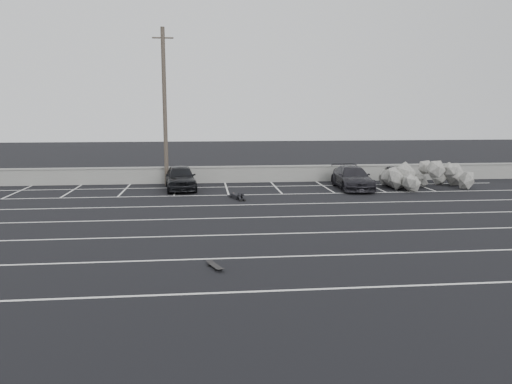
{
  "coord_description": "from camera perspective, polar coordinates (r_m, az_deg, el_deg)",
  "views": [
    {
      "loc": [
        -0.35,
        -18.11,
        4.55
      ],
      "look_at": [
        1.96,
        3.76,
        1.0
      ],
      "focal_mm": 35.0,
      "sensor_mm": 36.0,
      "label": 1
    }
  ],
  "objects": [
    {
      "name": "car_left",
      "position": [
        29.69,
        -8.63,
        1.66
      ],
      "size": [
        2.12,
        4.39,
        1.44
      ],
      "primitive_type": "imported",
      "rotation": [
        0.0,
        0.0,
        0.1
      ],
      "color": "black",
      "rests_on": "ground"
    },
    {
      "name": "ground",
      "position": [
        18.68,
        -4.79,
        -4.96
      ],
      "size": [
        120.0,
        120.0,
        0.0
      ],
      "primitive_type": "plane",
      "color": "black",
      "rests_on": "ground"
    },
    {
      "name": "trash_bin",
      "position": [
        34.28,
        15.19,
        2.02
      ],
      "size": [
        0.63,
        0.63,
        0.93
      ],
      "rotation": [
        0.0,
        0.0,
        0.03
      ],
      "color": "#242427",
      "rests_on": "ground"
    },
    {
      "name": "stall_lines",
      "position": [
        22.97,
        -5.25,
        -2.28
      ],
      "size": [
        36.0,
        20.05,
        0.01
      ],
      "color": "silver",
      "rests_on": "ground"
    },
    {
      "name": "riprap_pile",
      "position": [
        31.59,
        17.78,
        1.45
      ],
      "size": [
        5.7,
        3.82,
        1.39
      ],
      "color": "gray",
      "rests_on": "ground"
    },
    {
      "name": "car_right",
      "position": [
        30.19,
        10.95,
        1.61
      ],
      "size": [
        2.04,
        4.65,
        1.33
      ],
      "primitive_type": "imported",
      "rotation": [
        0.0,
        0.0,
        -0.04
      ],
      "color": "black",
      "rests_on": "ground"
    },
    {
      "name": "person",
      "position": [
        26.51,
        -2.27,
        -0.26
      ],
      "size": [
        1.86,
        2.51,
        0.42
      ],
      "primitive_type": null,
      "rotation": [
        0.0,
        0.0,
        0.26
      ],
      "color": "black",
      "rests_on": "ground"
    },
    {
      "name": "skateboard",
      "position": [
        14.84,
        -4.7,
        -8.42
      ],
      "size": [
        0.46,
        0.78,
        0.09
      ],
      "rotation": [
        0.0,
        0.0,
        0.37
      ],
      "color": "black",
      "rests_on": "ground"
    },
    {
      "name": "seawall",
      "position": [
        32.36,
        -5.36,
        2.03
      ],
      "size": [
        50.0,
        0.45,
        1.06
      ],
      "color": "gray",
      "rests_on": "ground"
    },
    {
      "name": "utility_pole",
      "position": [
        31.4,
        -10.39,
        9.54
      ],
      "size": [
        1.27,
        0.25,
        9.55
      ],
      "color": "#4C4238",
      "rests_on": "ground"
    }
  ]
}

